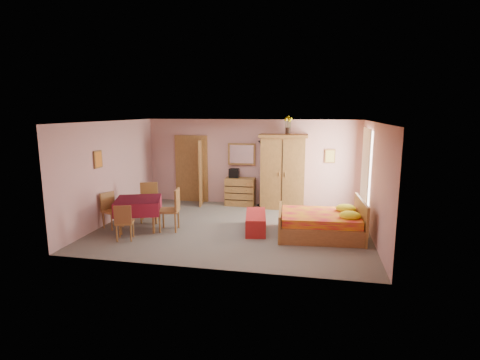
% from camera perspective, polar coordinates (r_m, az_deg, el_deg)
% --- Properties ---
extents(floor, '(6.50, 6.50, 0.00)m').
position_cam_1_polar(floor, '(9.36, -0.97, -7.25)').
color(floor, slate).
rests_on(floor, ground).
extents(ceiling, '(6.50, 6.50, 0.00)m').
position_cam_1_polar(ceiling, '(8.92, -1.02, 8.87)').
color(ceiling, brown).
rests_on(ceiling, wall_back).
extents(wall_back, '(6.50, 0.10, 2.60)m').
position_cam_1_polar(wall_back, '(11.47, 1.68, 2.72)').
color(wall_back, tan).
rests_on(wall_back, floor).
extents(wall_front, '(6.50, 0.10, 2.60)m').
position_cam_1_polar(wall_front, '(6.68, -5.60, -3.01)').
color(wall_front, tan).
rests_on(wall_front, floor).
extents(wall_left, '(0.10, 5.00, 2.60)m').
position_cam_1_polar(wall_left, '(10.24, -19.06, 1.20)').
color(wall_left, tan).
rests_on(wall_left, floor).
extents(wall_right, '(0.10, 5.00, 2.60)m').
position_cam_1_polar(wall_right, '(8.94, 19.80, -0.13)').
color(wall_right, tan).
rests_on(wall_right, floor).
extents(doorway, '(1.06, 0.12, 2.15)m').
position_cam_1_polar(doorway, '(11.95, -7.37, 1.62)').
color(doorway, '#9E6B35').
rests_on(doorway, floor).
extents(window, '(0.08, 1.40, 1.95)m').
position_cam_1_polar(window, '(10.09, 18.67, 1.95)').
color(window, white).
rests_on(window, wall_right).
extents(picture_left, '(0.04, 0.32, 0.42)m').
position_cam_1_polar(picture_left, '(9.66, -20.84, 2.96)').
color(picture_left, orange).
rests_on(picture_left, wall_left).
extents(picture_back, '(0.30, 0.04, 0.40)m').
position_cam_1_polar(picture_back, '(11.26, 13.56, 3.57)').
color(picture_back, '#D8BF59').
rests_on(picture_back, wall_back).
extents(chest_of_drawers, '(0.89, 0.45, 0.84)m').
position_cam_1_polar(chest_of_drawers, '(11.42, 0.04, -1.79)').
color(chest_of_drawers, olive).
rests_on(chest_of_drawers, floor).
extents(wall_mirror, '(0.85, 0.08, 0.67)m').
position_cam_1_polar(wall_mirror, '(11.44, 0.25, 3.96)').
color(wall_mirror, silver).
rests_on(wall_mirror, wall_back).
extents(stereo, '(0.30, 0.22, 0.28)m').
position_cam_1_polar(stereo, '(11.39, -0.91, 1.05)').
color(stereo, black).
rests_on(stereo, chest_of_drawers).
extents(floor_lamp, '(0.27, 0.27, 1.97)m').
position_cam_1_polar(floor_lamp, '(11.25, 3.33, 0.94)').
color(floor_lamp, black).
rests_on(floor_lamp, floor).
extents(wardrobe, '(1.41, 0.75, 2.18)m').
position_cam_1_polar(wardrobe, '(11.06, 6.55, 1.27)').
color(wardrobe, olive).
rests_on(wardrobe, floor).
extents(sunflower_vase, '(0.22, 0.22, 0.53)m').
position_cam_1_polar(sunflower_vase, '(10.99, 7.34, 8.30)').
color(sunflower_vase, yellow).
rests_on(sunflower_vase, wardrobe).
extents(bed, '(2.02, 1.64, 0.89)m').
position_cam_1_polar(bed, '(8.84, 12.07, -5.57)').
color(bed, red).
rests_on(bed, floor).
extents(bench, '(0.65, 1.31, 0.42)m').
position_cam_1_polar(bench, '(9.09, 2.42, -6.42)').
color(bench, maroon).
rests_on(bench, floor).
extents(dining_table, '(1.33, 1.33, 0.76)m').
position_cam_1_polar(dining_table, '(9.46, -15.16, -5.03)').
color(dining_table, maroon).
rests_on(dining_table, floor).
extents(chair_south, '(0.47, 0.47, 0.83)m').
position_cam_1_polar(chair_south, '(8.79, -17.17, -6.10)').
color(chair_south, '#A06E36').
rests_on(chair_south, floor).
extents(chair_north, '(0.58, 0.58, 1.00)m').
position_cam_1_polar(chair_north, '(10.03, -13.74, -3.37)').
color(chair_north, olive).
rests_on(chair_north, floor).
extents(chair_west, '(0.52, 0.52, 0.88)m').
position_cam_1_polar(chair_west, '(9.75, -18.84, -4.42)').
color(chair_west, '#B0723B').
rests_on(chair_west, floor).
extents(chair_east, '(0.53, 0.53, 1.02)m').
position_cam_1_polar(chair_east, '(9.17, -10.78, -4.49)').
color(chair_east, olive).
rests_on(chair_east, floor).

